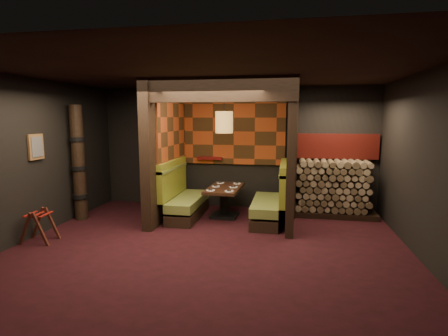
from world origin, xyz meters
The scene contains 23 objects.
floor centered at (0.00, 0.00, -0.01)m, with size 6.50×5.50×0.02m, color black.
ceiling centered at (0.00, 0.00, 2.86)m, with size 6.50×5.50×0.02m, color black.
wall_back centered at (0.00, 2.76, 1.43)m, with size 6.50×0.02×2.85m, color black.
wall_front centered at (0.00, -2.76, 1.43)m, with size 6.50×0.02×2.85m, color black.
wall_left centered at (-3.26, 0.00, 1.43)m, with size 0.02×5.50×2.85m, color black.
wall_right centered at (3.26, 0.00, 1.43)m, with size 0.02×5.50×2.85m, color black.
partition_left centered at (-1.35, 1.65, 1.43)m, with size 0.20×2.20×2.85m, color black.
partition_right centered at (1.30, 1.70, 1.43)m, with size 0.15×2.10×2.85m, color black.
header_beam centered at (-0.02, 0.70, 2.63)m, with size 2.85×0.18×0.44m, color black.
tapa_back_panel centered at (-0.02, 2.71, 1.82)m, with size 2.40×0.06×1.55m, color #9E3B16.
tapa_side_panel centered at (-1.23, 1.82, 1.85)m, with size 0.04×1.85×1.45m, color #9E3B16.
lacquer_shelf centered at (-0.60, 2.65, 1.18)m, with size 0.60×0.12×0.07m, color #5E0F0F.
booth_bench_left centered at (-0.96, 1.65, 0.40)m, with size 0.68×1.60×1.14m.
booth_bench_right centered at (0.93, 1.65, 0.40)m, with size 0.68×1.60×1.14m.
dining_table centered at (-0.09, 1.83, 0.43)m, with size 0.73×1.27×0.66m.
place_settings centered at (-0.09, 1.83, 0.67)m, with size 0.61×1.05×0.03m.
pendant_lamp centered at (-0.09, 1.78, 2.05)m, with size 0.36×0.36×1.03m.
framed_picture centered at (-3.22, 0.10, 1.62)m, with size 0.05×0.36×0.46m.
luggage_rack centered at (-2.97, -0.28, 0.30)m, with size 0.60×0.45×0.61m.
totem_column centered at (-3.05, 1.10, 1.19)m, with size 0.31×0.31×2.40m.
firewood_stack centered at (2.29, 2.35, 0.61)m, with size 1.73×0.70×1.22m.
mosaic_header centered at (2.29, 2.68, 1.50)m, with size 1.83×0.10×0.56m, color maroon.
bay_front_post centered at (1.39, 1.96, 1.43)m, with size 0.08×0.08×2.85m, color black.
Camera 1 is at (1.25, -5.44, 2.14)m, focal length 28.00 mm.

